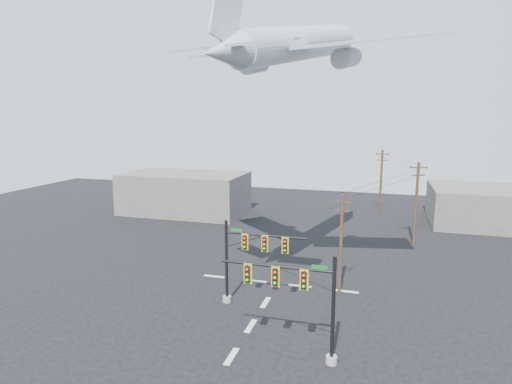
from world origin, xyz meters
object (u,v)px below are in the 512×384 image
(utility_pole_b, at_px, (416,201))
(utility_pole_c, at_px, (381,181))
(utility_pole_a, at_px, (341,243))
(airliner, at_px, (298,45))
(signal_mast_near, at_px, (303,300))
(signal_mast_far, at_px, (246,259))

(utility_pole_b, bearing_deg, utility_pole_c, 100.52)
(utility_pole_a, height_order, airliner, airliner)
(signal_mast_near, distance_m, utility_pole_b, 28.33)
(utility_pole_b, relative_size, utility_pole_c, 0.98)
(signal_mast_far, xyz_separation_m, utility_pole_c, (9.69, 35.25, 1.24))
(utility_pole_a, relative_size, utility_pole_c, 0.87)
(utility_pole_c, relative_size, airliner, 0.39)
(signal_mast_near, bearing_deg, airliner, 103.44)
(airliner, bearing_deg, signal_mast_near, -150.04)
(utility_pole_c, xyz_separation_m, airliner, (-7.09, -28.90, 15.32))
(signal_mast_far, xyz_separation_m, utility_pole_b, (13.64, 20.89, 1.16))
(utility_pole_b, distance_m, airliner, 23.88)
(utility_pole_a, xyz_separation_m, utility_pole_c, (2.88, 30.92, 0.65))
(utility_pole_a, distance_m, utility_pole_b, 17.91)
(signal_mast_near, height_order, airliner, airliner)
(signal_mast_far, height_order, airliner, airliner)
(signal_mast_near, height_order, utility_pole_a, utility_pole_a)
(signal_mast_far, bearing_deg, utility_pole_c, 74.63)
(signal_mast_far, xyz_separation_m, utility_pole_a, (6.81, 4.34, 0.59))
(utility_pole_b, height_order, utility_pole_c, utility_pole_c)
(utility_pole_a, distance_m, airliner, 16.64)
(utility_pole_b, xyz_separation_m, utility_pole_c, (-3.95, 14.37, 0.08))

